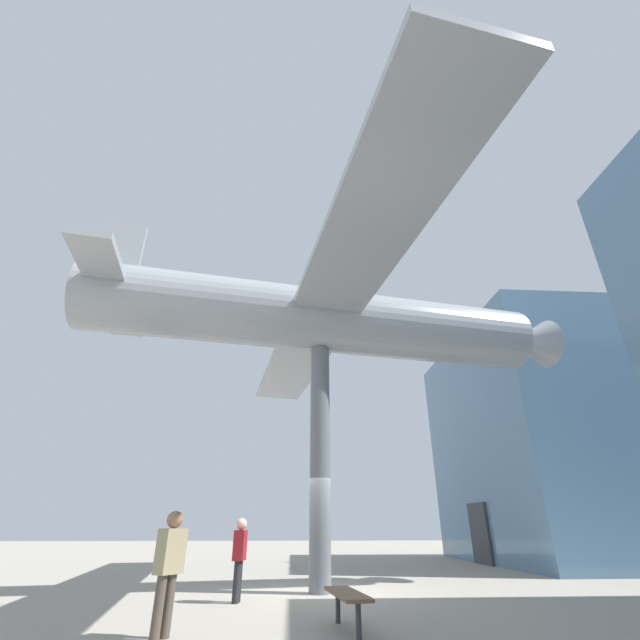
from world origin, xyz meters
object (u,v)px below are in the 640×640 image
object	(u,v)px
support_pylon_central	(320,457)
plaza_bench	(347,597)
suspended_airplane	(329,321)
visitor_person	(239,553)
visitor_second	(169,563)

from	to	relation	value
support_pylon_central	plaza_bench	bearing A→B (deg)	2.50
suspended_airplane	visitor_person	xyz separation A→B (m)	(1.24, -2.06, -6.13)
support_pylon_central	visitor_second	bearing A→B (deg)	-30.04
suspended_airplane	visitor_person	distance (m)	6.58
visitor_person	plaza_bench	xyz separation A→B (m)	(2.75, 1.95, -0.45)
suspended_airplane	visitor_second	size ratio (longest dim) A/B	10.74
suspended_airplane	visitor_second	distance (m)	7.96
visitor_second	plaza_bench	xyz separation A→B (m)	(-0.34, 2.64, -0.48)
support_pylon_central	visitor_second	distance (m)	5.37
visitor_second	plaza_bench	world-z (taller)	visitor_second
support_pylon_central	visitor_second	xyz separation A→B (m)	(4.27, -2.47, -2.10)
suspended_airplane	visitor_person	bearing A→B (deg)	-69.30
suspended_airplane	visitor_second	xyz separation A→B (m)	(4.32, -2.75, -6.09)
visitor_second	suspended_airplane	bearing A→B (deg)	-0.05
support_pylon_central	suspended_airplane	bearing A→B (deg)	100.27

